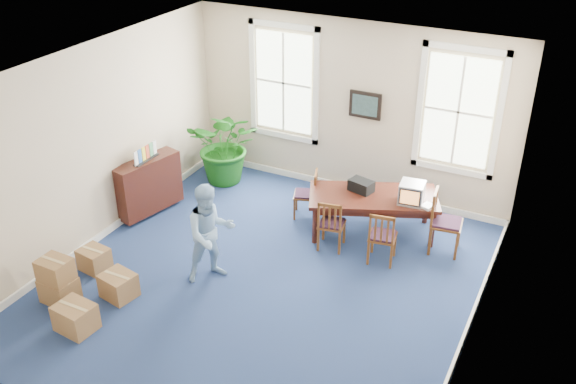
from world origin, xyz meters
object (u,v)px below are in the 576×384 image
at_px(potted_plant, 226,145).
at_px(conference_table, 372,214).
at_px(cardboard_boxes, 72,279).
at_px(man, 210,233).
at_px(credenza, 149,188).
at_px(crt_tv, 412,193).
at_px(chair_near_left, 332,223).

bearing_deg(potted_plant, conference_table, -9.62).
bearing_deg(cardboard_boxes, man, 43.15).
xyz_separation_m(conference_table, credenza, (-3.70, -1.12, 0.13)).
height_order(credenza, potted_plant, potted_plant).
height_order(conference_table, crt_tv, crt_tv).
bearing_deg(cardboard_boxes, conference_table, 48.97).
bearing_deg(potted_plant, crt_tv, -7.35).
bearing_deg(conference_table, crt_tv, -18.59).
bearing_deg(credenza, man, -16.06).
height_order(conference_table, chair_near_left, chair_near_left).
bearing_deg(potted_plant, credenza, -109.20).
bearing_deg(conference_table, potted_plant, 147.39).
bearing_deg(conference_table, credenza, 173.91).
height_order(conference_table, credenza, credenza).
relative_size(potted_plant, cardboard_boxes, 1.17).
bearing_deg(man, conference_table, 2.71).
bearing_deg(man, credenza, 100.24).
bearing_deg(chair_near_left, crt_tv, -153.66).
distance_m(crt_tv, potted_plant, 3.77).
distance_m(crt_tv, cardboard_boxes, 5.28).
relative_size(conference_table, credenza, 1.70).
xyz_separation_m(credenza, cardboard_boxes, (0.55, -2.50, -0.12)).
bearing_deg(conference_table, cardboard_boxes, -154.02).
xyz_separation_m(crt_tv, chair_near_left, (-1.04, -0.76, -0.43)).
xyz_separation_m(chair_near_left, credenza, (-3.28, -0.42, 0.03)).
bearing_deg(credenza, cardboard_boxes, -64.20).
bearing_deg(cardboard_boxes, potted_plant, 89.66).
distance_m(man, cardboard_boxes, 2.04).
xyz_separation_m(crt_tv, cardboard_boxes, (-3.77, -3.67, -0.52)).
bearing_deg(credenza, conference_table, 30.22).
bearing_deg(man, cardboard_boxes, 172.78).
relative_size(man, potted_plant, 1.04).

